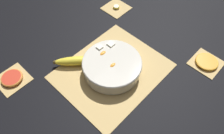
% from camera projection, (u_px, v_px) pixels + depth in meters
% --- Properties ---
extents(ground_plane, '(6.00, 6.00, 0.00)m').
position_uv_depth(ground_plane, '(112.00, 71.00, 0.90)').
color(ground_plane, black).
extents(bamboo_mat_center, '(0.42, 0.35, 0.01)m').
position_uv_depth(bamboo_mat_center, '(112.00, 71.00, 0.90)').
color(bamboo_mat_center, tan).
rests_on(bamboo_mat_center, ground_plane).
extents(coaster_mat_near_right, '(0.12, 0.12, 0.01)m').
position_uv_depth(coaster_mat_near_right, '(206.00, 63.00, 0.92)').
color(coaster_mat_near_right, tan).
rests_on(coaster_mat_near_right, ground_plane).
extents(coaster_mat_far_left, '(0.12, 0.12, 0.01)m').
position_uv_depth(coaster_mat_far_left, '(13.00, 79.00, 0.88)').
color(coaster_mat_far_left, tan).
rests_on(coaster_mat_far_left, ground_plane).
extents(coaster_mat_far_right, '(0.12, 0.12, 0.01)m').
position_uv_depth(coaster_mat_far_right, '(116.00, 8.00, 1.14)').
color(coaster_mat_far_right, tan).
rests_on(coaster_mat_far_right, ground_plane).
extents(fruit_salad_bowl, '(0.24, 0.24, 0.07)m').
position_uv_depth(fruit_salad_bowl, '(112.00, 65.00, 0.87)').
color(fruit_salad_bowl, silver).
rests_on(fruit_salad_bowl, bamboo_mat_center).
extents(whole_banana, '(0.16, 0.15, 0.04)m').
position_uv_depth(whole_banana, '(75.00, 61.00, 0.90)').
color(whole_banana, yellow).
rests_on(whole_banana, bamboo_mat_center).
extents(orange_slice_whole, '(0.09, 0.09, 0.01)m').
position_uv_depth(orange_slice_whole, '(207.00, 62.00, 0.92)').
color(orange_slice_whole, orange).
rests_on(orange_slice_whole, coaster_mat_near_right).
extents(banana_coin_single, '(0.03, 0.03, 0.01)m').
position_uv_depth(banana_coin_single, '(116.00, 7.00, 1.13)').
color(banana_coin_single, '#F7EFC6').
rests_on(banana_coin_single, coaster_mat_far_right).
extents(grapefruit_slice, '(0.09, 0.09, 0.01)m').
position_uv_depth(grapefruit_slice, '(12.00, 78.00, 0.87)').
color(grapefruit_slice, red).
rests_on(grapefruit_slice, coaster_mat_far_left).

